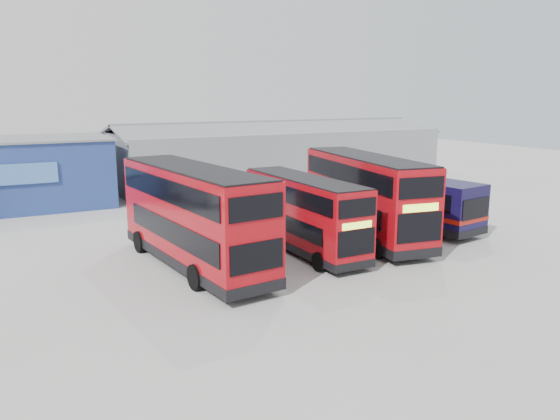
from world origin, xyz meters
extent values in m
plane|color=#989893|center=(0.00, 0.00, 0.00)|extent=(120.00, 120.00, 0.00)
cube|color=navy|center=(-14.00, 18.00, 2.50)|extent=(12.00, 8.00, 5.00)
cube|color=slate|center=(-14.00, 18.00, 5.05)|extent=(12.30, 8.30, 0.15)
cube|color=#4375BD|center=(-14.00, 13.90, 3.00)|extent=(3.96, 0.15, 1.40)
cube|color=gray|center=(8.00, 20.00, 2.50)|extent=(30.00, 12.00, 5.00)
cube|color=slate|center=(8.00, 17.20, 5.25)|extent=(30.50, 6.33, 1.29)
cube|color=slate|center=(8.00, 22.80, 5.25)|extent=(30.50, 6.33, 1.29)
cube|color=#9F0911|center=(-7.61, -2.10, 2.62)|extent=(3.98, 11.80, 4.46)
cube|color=black|center=(-7.61, -2.10, 0.61)|extent=(4.03, 11.85, 0.50)
cube|color=black|center=(-6.17, -2.39, 2.09)|extent=(1.11, 9.76, 1.05)
cube|color=black|center=(-8.96, -2.69, 2.09)|extent=(1.11, 9.76, 1.05)
cube|color=black|center=(-6.22, -1.95, 3.97)|extent=(1.23, 10.85, 1.05)
cube|color=black|center=(-9.00, -2.25, 3.97)|extent=(1.23, 10.85, 1.05)
cube|color=black|center=(-8.24, 3.67, 1.98)|extent=(2.47, 0.32, 1.49)
cube|color=black|center=(-8.24, 3.67, 3.97)|extent=(2.47, 0.32, 1.05)
cube|color=#B5EF32|center=(-8.24, 3.68, 2.98)|extent=(1.98, 0.26, 0.39)
cube|color=black|center=(-6.99, -7.87, 1.98)|extent=(2.42, 0.31, 1.21)
cube|color=black|center=(-6.99, -7.87, 3.97)|extent=(2.42, 0.31, 0.99)
cube|color=black|center=(-7.61, -2.10, 4.87)|extent=(3.80, 11.62, 0.11)
cylinder|color=black|center=(-6.73, 2.04, 0.57)|extent=(0.47, 1.18, 1.15)
cylinder|color=black|center=(-9.36, 1.76, 0.57)|extent=(0.47, 1.18, 1.15)
cylinder|color=black|center=(-5.98, -4.86, 0.57)|extent=(0.47, 1.18, 1.15)
cylinder|color=black|center=(-8.61, -5.15, 0.57)|extent=(0.47, 1.18, 1.15)
cube|color=#9F0911|center=(-1.54, -2.13, 2.14)|extent=(2.36, 9.47, 3.64)
cube|color=black|center=(-1.54, -2.13, 0.49)|extent=(2.39, 9.50, 0.40)
cube|color=black|center=(-2.69, -1.78, 1.71)|extent=(0.14, 8.00, 0.85)
cube|color=black|center=(-0.40, -1.76, 1.71)|extent=(0.14, 8.00, 0.85)
cube|color=black|center=(-2.68, -2.14, 3.24)|extent=(0.15, 8.90, 0.85)
cube|color=black|center=(-0.40, -2.12, 3.24)|extent=(0.15, 8.90, 0.85)
cube|color=black|center=(-1.49, -6.87, 1.62)|extent=(2.02, 0.07, 1.21)
cube|color=black|center=(-1.49, -6.87, 3.24)|extent=(2.02, 0.07, 0.85)
cube|color=#B5EF32|center=(-1.49, -6.88, 2.43)|extent=(1.62, 0.05, 0.31)
cube|color=black|center=(-1.60, 2.61, 1.62)|extent=(1.98, 0.07, 0.99)
cube|color=black|center=(-1.60, 2.61, 3.24)|extent=(1.98, 0.07, 0.81)
cube|color=black|center=(-1.54, -2.13, 3.97)|extent=(2.22, 9.33, 0.09)
cylinder|color=black|center=(-2.58, -5.43, 0.47)|extent=(0.30, 0.94, 0.94)
cylinder|color=black|center=(-0.42, -5.40, 0.47)|extent=(0.30, 0.94, 0.94)
cylinder|color=black|center=(-2.65, 0.24, 0.47)|extent=(0.30, 0.94, 0.94)
cylinder|color=black|center=(-0.49, 0.26, 0.47)|extent=(0.30, 0.94, 0.94)
cube|color=#9F0911|center=(3.02, -1.35, 2.57)|extent=(4.42, 11.65, 4.38)
cube|color=black|center=(3.02, -1.35, 0.60)|extent=(4.47, 11.70, 0.49)
cube|color=black|center=(1.73, -0.71, 2.06)|extent=(1.53, 9.53, 1.03)
cube|color=black|center=(4.44, -1.13, 2.06)|extent=(1.53, 9.53, 1.03)
cube|color=black|center=(1.66, -1.13, 3.90)|extent=(1.70, 10.60, 1.03)
cube|color=black|center=(4.38, -1.56, 3.90)|extent=(1.70, 10.60, 1.03)
cube|color=black|center=(2.14, -6.98, 1.95)|extent=(2.42, 0.43, 1.46)
cube|color=black|center=(2.14, -6.98, 3.90)|extent=(2.42, 0.43, 1.03)
cube|color=#B5EF32|center=(2.14, -6.99, 2.92)|extent=(1.93, 0.34, 0.38)
cube|color=black|center=(3.90, 4.29, 1.95)|extent=(2.36, 0.42, 1.19)
cube|color=black|center=(3.90, 4.29, 3.90)|extent=(2.36, 0.42, 0.97)
cube|color=black|center=(3.02, -1.35, 4.78)|extent=(4.23, 11.46, 0.11)
cylinder|color=black|center=(1.13, -5.05, 0.56)|extent=(0.52, 1.17, 1.13)
cylinder|color=black|center=(3.70, -5.45, 0.56)|extent=(0.52, 1.17, 1.13)
cylinder|color=black|center=(2.18, 1.69, 0.56)|extent=(0.52, 1.17, 1.13)
cylinder|color=black|center=(4.74, 1.29, 0.56)|extent=(0.52, 1.17, 1.13)
cube|color=#0B0B33|center=(7.02, 0.73, 1.80)|extent=(4.37, 12.07, 2.84)
cube|color=black|center=(7.02, 0.73, 0.57)|extent=(4.42, 12.12, 0.43)
cube|color=#A2160C|center=(7.02, 0.73, 1.29)|extent=(4.41, 12.10, 0.27)
cube|color=black|center=(8.41, 0.61, 2.25)|extent=(1.49, 9.77, 1.02)
cube|color=black|center=(5.72, 0.22, 2.25)|extent=(1.49, 9.77, 1.02)
cube|color=black|center=(6.16, 6.59, 1.98)|extent=(2.40, 0.40, 1.39)
cube|color=black|center=(7.88, -5.13, 1.98)|extent=(2.34, 0.40, 1.18)
cylinder|color=black|center=(7.68, 5.06, 0.56)|extent=(0.50, 1.15, 1.12)
cylinder|color=black|center=(5.14, 4.68, 0.56)|extent=(0.50, 1.15, 1.12)
cylinder|color=black|center=(8.78, -2.37, 0.56)|extent=(0.50, 1.15, 1.12)
cylinder|color=black|center=(6.23, -2.75, 0.56)|extent=(0.50, 1.15, 1.12)
camera|label=1|loc=(-15.75, -26.57, 8.24)|focal=35.00mm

